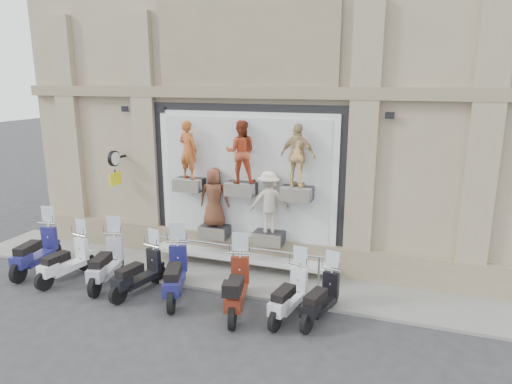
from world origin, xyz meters
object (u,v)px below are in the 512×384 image
scooter_b (64,253)px  scooter_e (175,265)px  clock_sign_bracket (115,163)px  scooter_h (321,290)px  scooter_c (105,254)px  guard_rail (234,261)px  scooter_d (138,265)px  scooter_a (35,242)px  scooter_f (237,278)px  scooter_g (289,287)px

scooter_b → scooter_e: 3.24m
clock_sign_bracket → scooter_h: size_ratio=0.58×
clock_sign_bracket → scooter_e: (3.00, -2.00, -1.95)m
scooter_c → scooter_h: size_ratio=1.14×
guard_rail → scooter_d: size_ratio=2.74×
guard_rail → scooter_c: (-2.96, -1.44, 0.36)m
guard_rail → scooter_h: (2.64, -1.42, 0.25)m
guard_rail → scooter_e: bearing=-120.4°
guard_rail → clock_sign_bracket: bearing=173.2°
scooter_b → scooter_d: 2.25m
guard_rail → scooter_a: 5.50m
scooter_a → scooter_e: bearing=-9.9°
scooter_d → scooter_e: bearing=16.8°
clock_sign_bracket → scooter_d: clock_sign_bracket is taller
scooter_b → scooter_c: bearing=15.6°
guard_rail → scooter_h: bearing=-28.3°
clock_sign_bracket → scooter_b: (-0.23, -2.07, -2.04)m
scooter_c → guard_rail: bearing=12.0°
scooter_a → scooter_f: size_ratio=1.01×
scooter_f → scooter_g: 1.19m
scooter_e → scooter_g: bearing=-21.6°
scooter_a → scooter_d: size_ratio=1.12×
scooter_d → scooter_f: scooter_f is taller
scooter_a → scooter_f: 6.08m
scooter_h → scooter_a: bearing=-166.4°
scooter_e → scooter_a: bearing=156.8°
scooter_e → guard_rail: bearing=38.1°
scooter_d → scooter_h: scooter_d is taller
scooter_d → scooter_g: bearing=13.0°
scooter_a → scooter_f: (6.07, -0.28, -0.01)m
scooter_h → scooter_f: bearing=-158.4°
guard_rail → scooter_a: bearing=-165.2°
clock_sign_bracket → scooter_g: bearing=-18.9°
scooter_b → scooter_c: 1.18m
scooter_c → scooter_a: bearing=165.0°
scooter_a → scooter_c: bearing=-9.3°
scooter_d → scooter_e: size_ratio=0.88×
scooter_e → scooter_f: 1.67m
scooter_e → scooter_f: size_ratio=1.02×
clock_sign_bracket → scooter_h: bearing=-16.1°
guard_rail → scooter_f: 1.89m
guard_rail → clock_sign_bracket: clock_sign_bracket is taller
clock_sign_bracket → scooter_g: size_ratio=0.56×
scooter_a → scooter_e: (4.41, -0.13, 0.01)m
scooter_b → scooter_g: 6.08m
clock_sign_bracket → scooter_b: clock_sign_bracket is taller
scooter_b → scooter_d: size_ratio=1.01×
scooter_h → scooter_d: bearing=-163.8°
scooter_a → scooter_b: (1.17, -0.20, -0.08)m
scooter_a → scooter_h: 7.94m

